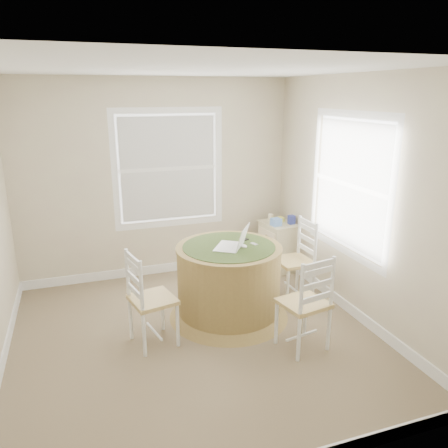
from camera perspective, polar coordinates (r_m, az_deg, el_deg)
name	(u,v)px	position (r m, az deg, el deg)	size (l,w,h in m)	color
room	(205,210)	(4.29, -2.47, 1.87)	(3.64, 3.64, 2.64)	#7E6B50
round_table	(229,279)	(4.82, 0.63, -7.14)	(1.32, 1.32, 0.83)	olive
chair_left	(153,299)	(4.36, -9.30, -9.65)	(0.42, 0.40, 0.95)	white
chair_near	(304,303)	(4.31, 10.35, -10.07)	(0.42, 0.40, 0.95)	white
chair_right	(294,261)	(5.30, 9.07, -4.77)	(0.42, 0.40, 0.95)	white
laptop	(232,245)	(4.64, 1.07, -2.70)	(0.46, 0.47, 0.25)	white
mouse	(244,246)	(4.67, 2.58, -2.90)	(0.07, 0.10, 0.04)	white
phone	(254,244)	(4.76, 3.94, -2.66)	(0.04, 0.09, 0.02)	#B7BABF
keys	(245,240)	(4.88, 2.81, -2.10)	(0.06, 0.05, 0.03)	black
corner_chest	(277,246)	(6.16, 6.99, -2.89)	(0.45, 0.56, 0.68)	beige
tissue_box	(276,222)	(5.92, 6.85, 0.30)	(0.12, 0.12, 0.10)	#5E8CD7
box_yellow	(278,220)	(6.09, 7.10, 0.56)	(0.15, 0.10, 0.06)	#E6E351
box_blue	(290,220)	(6.01, 8.61, 0.58)	(0.08, 0.08, 0.12)	#2F388D
cup_cream	(272,217)	(6.13, 6.23, 0.85)	(0.07, 0.07, 0.09)	beige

